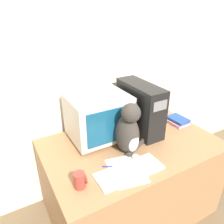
% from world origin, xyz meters
% --- Properties ---
extents(wall_back, '(7.00, 0.05, 2.50)m').
position_xyz_m(wall_back, '(0.00, 0.93, 1.25)').
color(wall_back, beige).
rests_on(wall_back, ground_plane).
extents(desk, '(1.36, 0.87, 0.71)m').
position_xyz_m(desk, '(0.00, 0.43, 0.35)').
color(desk, '#9E7047').
rests_on(desk, ground_plane).
extents(crt_monitor, '(0.46, 0.39, 0.37)m').
position_xyz_m(crt_monitor, '(-0.18, 0.64, 0.90)').
color(crt_monitor, beige).
rests_on(crt_monitor, desk).
extents(computer_tower, '(0.18, 0.49, 0.42)m').
position_xyz_m(computer_tower, '(0.17, 0.58, 0.92)').
color(computer_tower, black).
rests_on(computer_tower, desk).
extents(keyboard, '(0.46, 0.17, 0.02)m').
position_xyz_m(keyboard, '(-0.20, 0.16, 0.72)').
color(keyboard, silver).
rests_on(keyboard, desk).
extents(cat, '(0.27, 0.26, 0.41)m').
position_xyz_m(cat, '(-0.09, 0.36, 0.89)').
color(cat, '#38332D').
rests_on(cat, desk).
extents(book_stack, '(0.17, 0.19, 0.05)m').
position_xyz_m(book_stack, '(0.56, 0.50, 0.73)').
color(book_stack, pink).
rests_on(book_stack, desk).
extents(pen, '(0.14, 0.08, 0.01)m').
position_xyz_m(pen, '(-0.26, 0.26, 0.71)').
color(pen, navy).
rests_on(pen, desk).
extents(paper_sheet, '(0.26, 0.33, 0.00)m').
position_xyz_m(paper_sheet, '(-0.21, 0.19, 0.71)').
color(paper_sheet, white).
rests_on(paper_sheet, desk).
extents(mug, '(0.08, 0.07, 0.10)m').
position_xyz_m(mug, '(-0.53, 0.21, 0.76)').
color(mug, '#9E382D').
rests_on(mug, desk).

